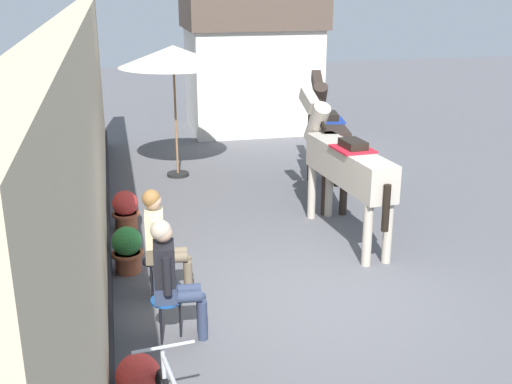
% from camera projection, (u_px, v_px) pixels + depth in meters
% --- Properties ---
extents(ground_plane, '(40.00, 40.00, 0.00)m').
position_uv_depth(ground_plane, '(255.00, 216.00, 10.54)').
color(ground_plane, '#56565B').
extents(pub_facade_wall, '(0.34, 14.00, 3.40)m').
position_uv_depth(pub_facade_wall, '(88.00, 161.00, 8.12)').
color(pub_facade_wall, '#CCB793').
rests_on(pub_facade_wall, ground_plane).
extents(distant_cottage, '(3.40, 2.60, 3.50)m').
position_uv_depth(distant_cottage, '(252.00, 60.00, 16.26)').
color(distant_cottage, silver).
rests_on(distant_cottage, ground_plane).
extents(seated_visitor_near, '(0.61, 0.49, 1.39)m').
position_uv_depth(seated_visitor_near, '(171.00, 274.00, 6.72)').
color(seated_visitor_near, '#194C99').
rests_on(seated_visitor_near, ground_plane).
extents(seated_visitor_far, '(0.61, 0.49, 1.39)m').
position_uv_depth(seated_visitor_far, '(160.00, 237.00, 7.67)').
color(seated_visitor_far, black).
rests_on(seated_visitor_far, ground_plane).
extents(saddled_horse_near, '(0.64, 3.00, 2.06)m').
position_uv_depth(saddled_horse_near, '(345.00, 163.00, 9.40)').
color(saddled_horse_near, '#B2A899').
rests_on(saddled_horse_near, ground_plane).
extents(saddled_horse_far, '(0.84, 2.97, 2.06)m').
position_uv_depth(saddled_horse_far, '(326.00, 132.00, 11.31)').
color(saddled_horse_far, '#2D231E').
rests_on(saddled_horse_far, ground_plane).
extents(flower_planter_inner_far, '(0.43, 0.43, 0.64)m').
position_uv_depth(flower_planter_inner_far, '(127.00, 249.00, 8.45)').
color(flower_planter_inner_far, '#A85638').
rests_on(flower_planter_inner_far, ground_plane).
extents(flower_planter_farthest, '(0.43, 0.43, 0.64)m').
position_uv_depth(flower_planter_farthest, '(125.00, 210.00, 9.89)').
color(flower_planter_farthest, '#A85638').
rests_on(flower_planter_farthest, ground_plane).
extents(cafe_parasol, '(2.10, 2.10, 2.58)m').
position_uv_depth(cafe_parasol, '(173.00, 57.00, 12.00)').
color(cafe_parasol, black).
rests_on(cafe_parasol, ground_plane).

